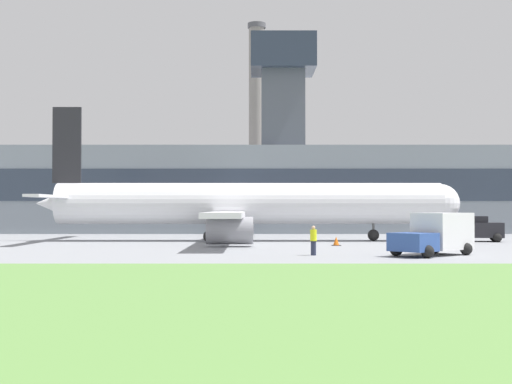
{
  "coord_description": "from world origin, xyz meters",
  "views": [
    {
      "loc": [
        1.42,
        -51.27,
        2.67
      ],
      "look_at": [
        1.38,
        5.83,
        3.92
      ],
      "focal_mm": 50.0,
      "sensor_mm": 36.0,
      "label": 1
    }
  ],
  "objects_px": {
    "airplane": "(243,205)",
    "pushback_tug": "(479,230)",
    "fuel_truck": "(436,235)",
    "ground_crew_person": "(314,240)"
  },
  "relations": [
    {
      "from": "pushback_tug",
      "to": "airplane",
      "type": "bearing_deg",
      "value": 177.15
    },
    {
      "from": "airplane",
      "to": "fuel_truck",
      "type": "distance_m",
      "value": 20.62
    },
    {
      "from": "airplane",
      "to": "ground_crew_person",
      "type": "relative_size",
      "value": 20.51
    },
    {
      "from": "pushback_tug",
      "to": "fuel_truck",
      "type": "height_order",
      "value": "fuel_truck"
    },
    {
      "from": "airplane",
      "to": "ground_crew_person",
      "type": "distance_m",
      "value": 17.88
    },
    {
      "from": "airplane",
      "to": "pushback_tug",
      "type": "distance_m",
      "value": 18.81
    },
    {
      "from": "airplane",
      "to": "ground_crew_person",
      "type": "xyz_separation_m",
      "value": [
        4.32,
        -17.23,
        -2.04
      ]
    },
    {
      "from": "airplane",
      "to": "fuel_truck",
      "type": "relative_size",
      "value": 6.35
    },
    {
      "from": "pushback_tug",
      "to": "fuel_truck",
      "type": "bearing_deg",
      "value": -114.73
    },
    {
      "from": "ground_crew_person",
      "to": "airplane",
      "type": "bearing_deg",
      "value": 104.07
    }
  ]
}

